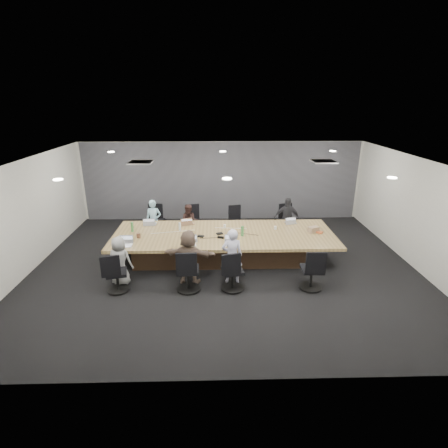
{
  "coord_description": "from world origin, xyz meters",
  "views": [
    {
      "loc": [
        -0.23,
        -8.37,
        4.22
      ],
      "look_at": [
        0.0,
        0.4,
        1.05
      ],
      "focal_mm": 28.0,
      "sensor_mm": 36.0,
      "label": 1
    }
  ],
  "objects_px": {
    "chair_5": "(188,273)",
    "snack_packet": "(319,232)",
    "laptop_1": "(188,224)",
    "person_5": "(189,257)",
    "person_3": "(287,219)",
    "bottle_clear": "(180,227)",
    "laptop_3": "(290,223)",
    "bottle_green_right": "(242,231)",
    "chair_1": "(191,224)",
    "person_6": "(232,256)",
    "conference_table": "(224,245)",
    "chair_7": "(312,272)",
    "chair_3": "(284,223)",
    "laptop_4": "(125,246)",
    "bottle_green_left": "(132,227)",
    "chair_6": "(233,274)",
    "chair_0": "(156,224)",
    "person_4": "(120,261)",
    "laptop_5": "(190,245)",
    "person_0": "(154,221)",
    "chair_2": "(233,225)",
    "laptop_6": "(231,245)",
    "mug_brown": "(139,236)",
    "canvas_bag": "(314,229)",
    "stapler": "(221,237)",
    "laptop_0": "(150,224)",
    "person_1": "(190,223)",
    "chair_4": "(117,276)"
  },
  "relations": [
    {
      "from": "chair_5",
      "to": "snack_packet",
      "type": "distance_m",
      "value": 3.87
    },
    {
      "from": "laptop_1",
      "to": "person_5",
      "type": "distance_m",
      "value": 2.16
    },
    {
      "from": "person_3",
      "to": "bottle_clear",
      "type": "distance_m",
      "value": 3.39
    },
    {
      "from": "laptop_3",
      "to": "bottle_green_right",
      "type": "bearing_deg",
      "value": 22.31
    },
    {
      "from": "chair_1",
      "to": "person_6",
      "type": "height_order",
      "value": "person_6"
    },
    {
      "from": "conference_table",
      "to": "chair_7",
      "type": "height_order",
      "value": "chair_7"
    },
    {
      "from": "chair_3",
      "to": "snack_packet",
      "type": "bearing_deg",
      "value": 94.25
    },
    {
      "from": "person_3",
      "to": "laptop_4",
      "type": "relative_size",
      "value": 3.93
    },
    {
      "from": "laptop_4",
      "to": "bottle_green_left",
      "type": "xyz_separation_m",
      "value": [
        -0.03,
        1.01,
        0.13
      ]
    },
    {
      "from": "laptop_1",
      "to": "person_5",
      "type": "height_order",
      "value": "person_5"
    },
    {
      "from": "chair_6",
      "to": "laptop_1",
      "type": "xyz_separation_m",
      "value": [
        -1.18,
        2.5,
        0.34
      ]
    },
    {
      "from": "bottle_green_left",
      "to": "chair_0",
      "type": "bearing_deg",
      "value": 75.3
    },
    {
      "from": "person_4",
      "to": "person_5",
      "type": "bearing_deg",
      "value": -169.43
    },
    {
      "from": "laptop_1",
      "to": "laptop_5",
      "type": "height_order",
      "value": "same"
    },
    {
      "from": "person_0",
      "to": "person_4",
      "type": "bearing_deg",
      "value": -96.83
    },
    {
      "from": "chair_2",
      "to": "chair_5",
      "type": "relative_size",
      "value": 0.86
    },
    {
      "from": "chair_0",
      "to": "laptop_6",
      "type": "bearing_deg",
      "value": 138.65
    },
    {
      "from": "person_5",
      "to": "mug_brown",
      "type": "xyz_separation_m",
      "value": [
        -1.4,
        1.1,
        0.13
      ]
    },
    {
      "from": "laptop_4",
      "to": "canvas_bag",
      "type": "distance_m",
      "value": 5.04
    },
    {
      "from": "chair_2",
      "to": "person_4",
      "type": "relative_size",
      "value": 0.62
    },
    {
      "from": "laptop_5",
      "to": "stapler",
      "type": "bearing_deg",
      "value": 17.27
    },
    {
      "from": "chair_2",
      "to": "person_3",
      "type": "relative_size",
      "value": 0.55
    },
    {
      "from": "chair_1",
      "to": "laptop_1",
      "type": "distance_m",
      "value": 0.96
    },
    {
      "from": "chair_5",
      "to": "chair_3",
      "type": "bearing_deg",
      "value": 47.61
    },
    {
      "from": "person_4",
      "to": "bottle_green_left",
      "type": "height_order",
      "value": "person_4"
    },
    {
      "from": "canvas_bag",
      "to": "bottle_green_right",
      "type": "bearing_deg",
      "value": -173.46
    },
    {
      "from": "chair_2",
      "to": "laptop_3",
      "type": "distance_m",
      "value": 1.91
    },
    {
      "from": "chair_0",
      "to": "person_6",
      "type": "distance_m",
      "value": 3.82
    },
    {
      "from": "laptop_0",
      "to": "bottle_green_right",
      "type": "height_order",
      "value": "bottle_green_right"
    },
    {
      "from": "person_1",
      "to": "laptop_3",
      "type": "relative_size",
      "value": 3.67
    },
    {
      "from": "laptop_6",
      "to": "laptop_5",
      "type": "bearing_deg",
      "value": -176.54
    },
    {
      "from": "bottle_green_right",
      "to": "laptop_0",
      "type": "bearing_deg",
      "value": 159.34
    },
    {
      "from": "laptop_6",
      "to": "bottle_green_left",
      "type": "bearing_deg",
      "value": 162.85
    },
    {
      "from": "chair_0",
      "to": "snack_packet",
      "type": "height_order",
      "value": "chair_0"
    },
    {
      "from": "mug_brown",
      "to": "chair_5",
      "type": "bearing_deg",
      "value": -46.04
    },
    {
      "from": "chair_0",
      "to": "chair_5",
      "type": "distance_m",
      "value": 3.63
    },
    {
      "from": "laptop_6",
      "to": "laptop_0",
      "type": "bearing_deg",
      "value": 148.54
    },
    {
      "from": "chair_5",
      "to": "mug_brown",
      "type": "height_order",
      "value": "chair_5"
    },
    {
      "from": "conference_table",
      "to": "laptop_4",
      "type": "relative_size",
      "value": 17.32
    },
    {
      "from": "chair_0",
      "to": "chair_3",
      "type": "distance_m",
      "value": 4.13
    },
    {
      "from": "conference_table",
      "to": "canvas_bag",
      "type": "xyz_separation_m",
      "value": [
        2.47,
        0.04,
        0.42
      ]
    },
    {
      "from": "bottle_green_left",
      "to": "stapler",
      "type": "xyz_separation_m",
      "value": [
        2.43,
        -0.56,
        -0.1
      ]
    },
    {
      "from": "person_0",
      "to": "stapler",
      "type": "xyz_separation_m",
      "value": [
        2.04,
        -1.71,
        0.12
      ]
    },
    {
      "from": "person_3",
      "to": "conference_table",
      "type": "bearing_deg",
      "value": -138.41
    },
    {
      "from": "laptop_4",
      "to": "chair_3",
      "type": "bearing_deg",
      "value": 27.56
    },
    {
      "from": "laptop_0",
      "to": "laptop_3",
      "type": "distance_m",
      "value": 4.13
    },
    {
      "from": "laptop_1",
      "to": "laptop_3",
      "type": "bearing_deg",
      "value": 167.63
    },
    {
      "from": "chair_3",
      "to": "chair_4",
      "type": "height_order",
      "value": "chair_3"
    },
    {
      "from": "person_0",
      "to": "laptop_3",
      "type": "height_order",
      "value": "person_0"
    },
    {
      "from": "chair_2",
      "to": "mug_brown",
      "type": "height_order",
      "value": "mug_brown"
    }
  ]
}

